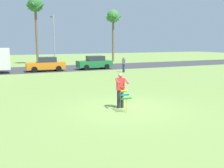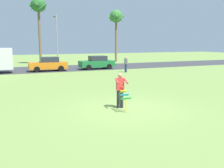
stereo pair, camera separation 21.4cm
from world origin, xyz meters
The scene contains 10 objects.
ground_plane centered at (0.00, 0.00, 0.00)m, with size 120.00×120.00×0.00m, color olive.
road_strip centered at (0.00, 20.86, 0.01)m, with size 120.00×8.00×0.01m, color #38383D.
person_kite_flyer centered at (-0.21, 0.29, 0.95)m, with size 0.62×0.72×1.73m.
kite_held centered at (-0.33, -0.45, 0.77)m, with size 0.52×0.65×1.15m.
parked_car_orange centered at (-0.63, 18.45, 0.77)m, with size 4.25×1.94×1.60m.
parked_car_green centered at (5.22, 18.46, 0.77)m, with size 4.22×1.87×1.60m.
palm_tree_right_near centered at (-0.05, 28.41, 8.13)m, with size 2.58×2.71×9.64m.
palm_tree_centre_far centered at (12.38, 28.71, 7.12)m, with size 2.58×2.71×8.54m.
streetlight_pole centered at (1.97, 26.08, 4.00)m, with size 0.24×1.65×7.00m.
person_walker_near centered at (6.90, 13.93, 0.93)m, with size 0.29×0.56×1.73m.
Camera 1 is at (-5.69, -10.83, 3.22)m, focal length 41.12 mm.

